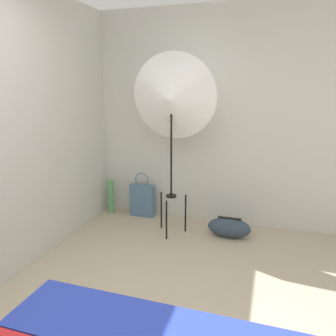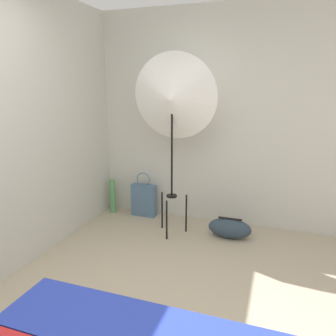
# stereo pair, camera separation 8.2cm
# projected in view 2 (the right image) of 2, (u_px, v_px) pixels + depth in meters

# --- Properties ---
(wall_back) EXTENTS (8.00, 0.05, 2.60)m
(wall_back) POSITION_uv_depth(u_px,v_px,m) (216.00, 119.00, 3.95)
(wall_back) COLOR beige
(wall_back) RESTS_ON ground_plane
(wall_side_left) EXTENTS (0.05, 8.00, 2.60)m
(wall_side_left) POSITION_uv_depth(u_px,v_px,m) (19.00, 130.00, 2.98)
(wall_side_left) COLOR beige
(wall_side_left) RESTS_ON ground_plane
(photo_umbrella) EXTENTS (0.95, 0.35, 2.05)m
(photo_umbrella) POSITION_uv_depth(u_px,v_px,m) (172.00, 99.00, 3.50)
(photo_umbrella) COLOR black
(photo_umbrella) RESTS_ON ground_plane
(tote_bag) EXTENTS (0.32, 0.11, 0.59)m
(tote_bag) POSITION_uv_depth(u_px,v_px,m) (144.00, 200.00, 4.35)
(tote_bag) COLOR slate
(tote_bag) RESTS_ON ground_plane
(duffel_bag) EXTENTS (0.49, 0.23, 0.24)m
(duffel_bag) POSITION_uv_depth(u_px,v_px,m) (230.00, 228.00, 3.73)
(duffel_bag) COLOR #2D3D4C
(duffel_bag) RESTS_ON ground_plane
(paper_roll) EXTENTS (0.08, 0.08, 0.46)m
(paper_roll) POSITION_uv_depth(u_px,v_px,m) (113.00, 196.00, 4.46)
(paper_roll) COLOR #56995B
(paper_roll) RESTS_ON ground_plane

